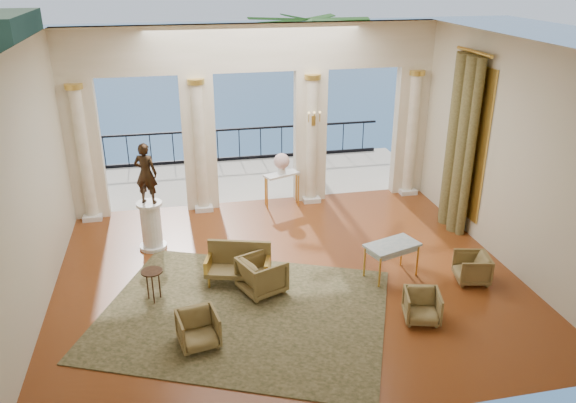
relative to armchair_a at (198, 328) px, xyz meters
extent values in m
plane|color=#4F210D|center=(1.86, 1.84, -0.32)|extent=(9.00, 9.00, 0.00)
plane|color=beige|center=(1.86, -2.16, 1.93)|extent=(9.00, 0.00, 9.00)
plane|color=beige|center=(-2.64, 1.84, 1.93)|extent=(0.00, 8.00, 8.00)
plane|color=beige|center=(6.36, 1.84, 1.93)|extent=(0.00, 8.00, 8.00)
plane|color=white|center=(1.86, 1.84, 4.18)|extent=(9.00, 9.00, 0.00)
cube|color=beige|center=(1.86, 5.69, 3.63)|extent=(9.00, 0.30, 1.10)
cube|color=beige|center=(-2.24, 5.69, 1.38)|extent=(0.80, 0.30, 3.40)
cylinder|color=beige|center=(-2.24, 5.51, 1.28)|extent=(0.28, 0.28, 3.20)
cylinder|color=gold|center=(-2.24, 5.51, 2.93)|extent=(0.40, 0.40, 0.12)
cube|color=silver|center=(-2.24, 5.51, -0.26)|extent=(0.45, 0.45, 0.12)
cube|color=beige|center=(0.46, 5.69, 1.38)|extent=(0.80, 0.30, 3.40)
cylinder|color=beige|center=(0.46, 5.51, 1.28)|extent=(0.28, 0.28, 3.20)
cylinder|color=gold|center=(0.46, 5.51, 2.93)|extent=(0.40, 0.40, 0.12)
cube|color=silver|center=(0.46, 5.51, -0.26)|extent=(0.45, 0.45, 0.12)
cube|color=beige|center=(3.26, 5.69, 1.38)|extent=(0.80, 0.30, 3.40)
cylinder|color=beige|center=(3.26, 5.51, 1.28)|extent=(0.28, 0.28, 3.20)
cylinder|color=gold|center=(3.26, 5.51, 2.93)|extent=(0.40, 0.40, 0.12)
cube|color=silver|center=(3.26, 5.51, -0.26)|extent=(0.45, 0.45, 0.12)
cube|color=beige|center=(5.96, 5.69, 1.38)|extent=(0.80, 0.30, 3.40)
cylinder|color=beige|center=(5.96, 5.51, 1.28)|extent=(0.28, 0.28, 3.20)
cylinder|color=gold|center=(5.96, 5.51, 2.93)|extent=(0.40, 0.40, 0.12)
cube|color=silver|center=(5.96, 5.51, -0.26)|extent=(0.45, 0.45, 0.12)
cube|color=beige|center=(1.86, 7.64, -0.37)|extent=(10.00, 3.60, 0.10)
cube|color=black|center=(1.86, 9.24, 0.68)|extent=(9.00, 0.06, 0.06)
cube|color=black|center=(1.86, 9.24, -0.27)|extent=(9.00, 0.06, 0.10)
cylinder|color=black|center=(1.86, 9.24, 0.18)|extent=(0.03, 0.03, 1.00)
cylinder|color=black|center=(-2.24, 9.24, 0.18)|extent=(0.03, 0.03, 1.00)
cylinder|color=black|center=(5.96, 9.24, 0.18)|extent=(0.03, 0.03, 1.00)
cylinder|color=#4C3823|center=(3.86, 8.44, 1.78)|extent=(0.20, 0.20, 4.20)
plane|color=#285D8A|center=(1.86, 61.84, -6.32)|extent=(160.00, 160.00, 0.00)
cylinder|color=brown|center=(6.16, 2.89, 1.68)|extent=(0.26, 0.26, 4.00)
cylinder|color=brown|center=(6.12, 3.34, 1.68)|extent=(0.32, 0.32, 4.00)
cylinder|color=brown|center=(6.16, 3.79, 1.68)|extent=(0.26, 0.26, 4.00)
cylinder|color=gold|center=(6.21, 3.34, 3.73)|extent=(0.08, 1.40, 0.08)
cube|color=gold|center=(6.33, 3.34, 1.78)|extent=(0.04, 1.60, 3.40)
cube|color=gold|center=(3.26, 5.37, 1.88)|extent=(0.10, 0.04, 0.25)
cylinder|color=gold|center=(3.12, 5.29, 1.98)|extent=(0.02, 0.02, 0.22)
cylinder|color=gold|center=(3.26, 5.29, 1.98)|extent=(0.02, 0.02, 0.22)
cylinder|color=gold|center=(3.40, 5.29, 1.98)|extent=(0.02, 0.02, 0.22)
cube|color=#252D15|center=(0.84, 0.73, -0.31)|extent=(6.09, 5.51, 0.02)
imported|color=#483B1B|center=(0.00, 0.00, 0.00)|extent=(0.72, 0.69, 0.65)
imported|color=#483B1B|center=(3.85, -0.11, -0.02)|extent=(0.72, 0.69, 0.62)
imported|color=#483B1B|center=(5.36, 0.92, -0.01)|extent=(0.70, 0.73, 0.64)
imported|color=#483B1B|center=(1.28, 1.39, 0.07)|extent=(0.94, 0.97, 0.78)
cube|color=#483B1B|center=(0.87, 1.74, -0.05)|extent=(1.33, 0.84, 0.09)
cube|color=#483B1B|center=(0.94, 1.97, 0.25)|extent=(1.21, 0.43, 0.51)
cube|color=gold|center=(0.31, 1.91, 0.12)|extent=(0.22, 0.50, 0.24)
cube|color=gold|center=(1.42, 1.57, 0.12)|extent=(0.22, 0.50, 0.24)
cylinder|color=gold|center=(0.30, 1.70, -0.21)|extent=(0.05, 0.05, 0.23)
cylinder|color=gold|center=(1.32, 1.39, -0.21)|extent=(0.05, 0.05, 0.23)
cylinder|color=gold|center=(0.42, 2.09, -0.21)|extent=(0.05, 0.05, 0.23)
cylinder|color=gold|center=(1.44, 1.78, -0.21)|extent=(0.05, 0.05, 0.23)
cube|color=#8EAAB5|center=(3.88, 1.42, 0.37)|extent=(1.17, 0.87, 0.05)
cylinder|color=gold|center=(3.50, 1.05, 0.01)|extent=(0.04, 0.04, 0.67)
cylinder|color=gold|center=(4.40, 1.35, 0.01)|extent=(0.04, 0.04, 0.67)
cylinder|color=gold|center=(3.36, 1.50, 0.01)|extent=(0.04, 0.04, 0.67)
cylinder|color=gold|center=(4.26, 1.80, 0.01)|extent=(0.04, 0.04, 0.67)
cylinder|color=silver|center=(-0.77, 3.64, -0.28)|extent=(0.59, 0.59, 0.08)
cylinder|color=silver|center=(-0.77, 3.64, 0.22)|extent=(0.43, 0.43, 0.94)
cylinder|color=silver|center=(-0.77, 3.64, 0.73)|extent=(0.55, 0.55, 0.06)
imported|color=black|center=(-0.77, 3.64, 1.42)|extent=(0.56, 0.47, 1.32)
cube|color=silver|center=(2.46, 5.39, 0.52)|extent=(0.98, 0.66, 0.05)
cylinder|color=gold|center=(2.13, 5.12, 0.08)|extent=(0.04, 0.04, 0.82)
cylinder|color=gold|center=(2.89, 5.42, 0.08)|extent=(0.04, 0.04, 0.82)
cylinder|color=gold|center=(2.04, 5.36, 0.08)|extent=(0.04, 0.04, 0.82)
cylinder|color=gold|center=(2.79, 5.65, 0.08)|extent=(0.04, 0.04, 0.82)
cylinder|color=white|center=(2.46, 5.39, 0.67)|extent=(0.20, 0.20, 0.25)
sphere|color=#C7898E|center=(2.46, 5.39, 0.87)|extent=(0.40, 0.40, 0.40)
cylinder|color=black|center=(-0.73, 1.47, 0.30)|extent=(0.39, 0.39, 0.03)
cylinder|color=black|center=(-0.62, 1.53, -0.02)|extent=(0.03, 0.03, 0.61)
cylinder|color=black|center=(-0.83, 1.54, -0.02)|extent=(0.03, 0.03, 0.61)
cylinder|color=black|center=(-0.73, 1.35, -0.02)|extent=(0.03, 0.03, 0.61)
camera|label=1|loc=(-0.13, -7.71, 5.45)|focal=35.00mm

